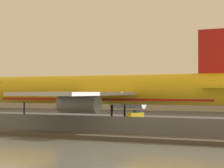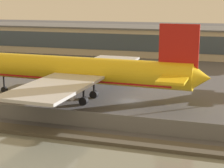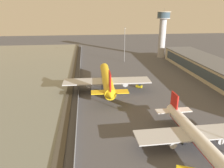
{
  "view_description": "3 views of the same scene",
  "coord_description": "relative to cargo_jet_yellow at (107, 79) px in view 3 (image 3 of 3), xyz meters",
  "views": [
    {
      "loc": [
        20.3,
        -66.86,
        5.63
      ],
      "look_at": [
        -9.69,
        1.01,
        6.83
      ],
      "focal_mm": 70.0,
      "sensor_mm": 36.0,
      "label": 1
    },
    {
      "loc": [
        17.28,
        -65.53,
        18.65
      ],
      "look_at": [
        -3.73,
        1.36,
        2.8
      ],
      "focal_mm": 60.0,
      "sensor_mm": 36.0,
      "label": 2
    },
    {
      "loc": [
        93.54,
        -11.95,
        39.34
      ],
      "look_at": [
        -4.94,
        0.14,
        4.68
      ],
      "focal_mm": 35.0,
      "sensor_mm": 36.0,
      "label": 3
    }
  ],
  "objects": [
    {
      "name": "perimeter_fence",
      "position": [
        9.6,
        -14.09,
        -4.45
      ],
      "size": [
        280.0,
        0.1,
        2.42
      ],
      "color": "slate",
      "rests_on": "ground"
    },
    {
      "name": "apron_light_mast_apron_east",
      "position": [
        -59.77,
        19.53,
        8.55
      ],
      "size": [
        3.2,
        0.4,
        25.78
      ],
      "color": "gray",
      "rests_on": "ground"
    },
    {
      "name": "control_tower",
      "position": [
        -71.79,
        52.8,
        16.65
      ],
      "size": [
        11.02,
        11.02,
        39.06
      ],
      "color": "#ADADB2",
      "rests_on": "ground"
    },
    {
      "name": "passenger_jet_white_red",
      "position": [
        51.27,
        20.57,
        -1.32
      ],
      "size": [
        40.42,
        34.65,
        11.4
      ],
      "color": "white",
      "rests_on": "ground"
    },
    {
      "name": "ground_plane",
      "position": [
        9.6,
        1.91,
        -5.66
      ],
      "size": [
        500.0,
        500.0,
        0.0
      ],
      "primitive_type": "plane",
      "color": "#4C4C51"
    },
    {
      "name": "baggage_tug",
      "position": [
        -1.15,
        16.98,
        -4.86
      ],
      "size": [
        3.12,
        3.55,
        1.8
      ],
      "color": "yellow",
      "rests_on": "ground"
    },
    {
      "name": "cargo_jet_yellow",
      "position": [
        0.0,
        0.0,
        0.0
      ],
      "size": [
        50.36,
        43.0,
        14.84
      ],
      "color": "yellow",
      "rests_on": "ground"
    },
    {
      "name": "shoreline_seawall",
      "position": [
        9.6,
        -18.59,
        -5.41
      ],
      "size": [
        320.0,
        3.0,
        0.5
      ],
      "color": "#474238",
      "rests_on": "ground"
    },
    {
      "name": "terminal_building",
      "position": [
        -7.31,
        64.55,
        -0.88
      ],
      "size": [
        116.51,
        21.09,
        9.55
      ],
      "color": "#BCB299",
      "rests_on": "ground"
    }
  ]
}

